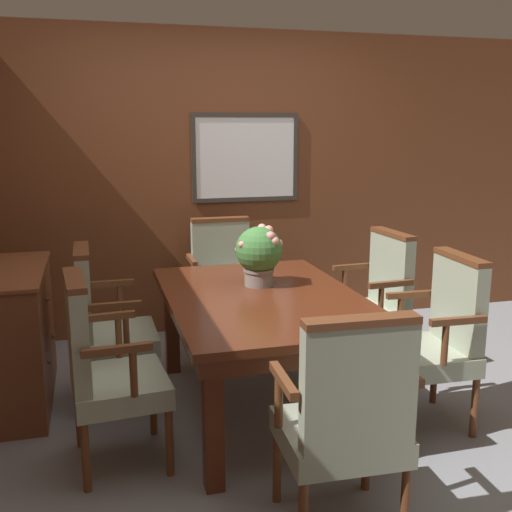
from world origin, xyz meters
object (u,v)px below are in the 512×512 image
(potted_plant, at_px, (259,253))
(chair_head_near, at_px, (347,417))
(chair_left_near, at_px, (103,365))
(dining_table, at_px, (263,310))
(chair_right_near, at_px, (438,334))
(sideboard_cabinet, at_px, (8,338))
(chair_right_far, at_px, (375,298))
(chair_left_far, at_px, (105,321))
(chair_head_far, at_px, (224,278))

(potted_plant, bearing_deg, chair_head_near, -90.80)
(chair_left_near, bearing_deg, potted_plant, -63.81)
(dining_table, bearing_deg, potted_plant, 80.42)
(chair_right_near, xyz_separation_m, potted_plant, (-0.88, 0.62, 0.39))
(dining_table, xyz_separation_m, chair_left_near, (-0.92, -0.36, -0.10))
(chair_head_near, height_order, sideboard_cabinet, chair_head_near)
(potted_plant, bearing_deg, dining_table, -99.58)
(chair_left_near, distance_m, chair_right_far, 1.98)
(chair_right_near, xyz_separation_m, chair_head_near, (-0.90, -0.78, 0.00))
(chair_right_far, bearing_deg, dining_table, -71.57)
(sideboard_cabinet, bearing_deg, potted_plant, -10.91)
(chair_left_far, xyz_separation_m, chair_right_near, (1.82, -0.75, 0.00))
(chair_left_far, relative_size, sideboard_cabinet, 0.96)
(chair_left_far, relative_size, chair_head_far, 1.00)
(chair_left_near, distance_m, chair_right_near, 1.84)
(chair_left_far, height_order, chair_head_far, same)
(chair_right_far, height_order, sideboard_cabinet, chair_right_far)
(chair_left_near, xyz_separation_m, chair_right_near, (1.84, -0.04, 0.00))
(chair_head_far, relative_size, potted_plant, 2.62)
(chair_right_near, relative_size, sideboard_cabinet, 0.96)
(sideboard_cabinet, bearing_deg, dining_table, -18.78)
(chair_left_far, height_order, chair_head_near, same)
(chair_right_near, distance_m, chair_head_near, 1.19)
(chair_left_near, relative_size, chair_right_near, 1.00)
(chair_right_near, distance_m, chair_right_far, 0.77)
(chair_right_near, distance_m, chair_head_far, 1.83)
(dining_table, height_order, sideboard_cabinet, sideboard_cabinet)
(chair_left_near, height_order, chair_right_far, same)
(chair_left_far, relative_size, chair_right_near, 1.00)
(chair_left_far, bearing_deg, chair_left_near, 177.38)
(dining_table, relative_size, chair_left_near, 1.68)
(chair_right_far, distance_m, potted_plant, 0.98)
(potted_plant, bearing_deg, chair_right_near, -34.86)
(dining_table, distance_m, chair_left_near, 1.00)
(potted_plant, xyz_separation_m, sideboard_cabinet, (-1.51, 0.29, -0.50))
(dining_table, bearing_deg, chair_left_near, -158.56)
(dining_table, relative_size, chair_head_far, 1.68)
(chair_head_far, distance_m, potted_plant, 1.06)
(potted_plant, distance_m, sideboard_cabinet, 1.62)
(chair_head_far, xyz_separation_m, chair_head_near, (-0.01, -2.38, 0.00))
(sideboard_cabinet, bearing_deg, chair_left_far, -15.24)
(chair_head_near, bearing_deg, chair_left_near, -38.51)
(chair_left_near, height_order, sideboard_cabinet, chair_left_near)
(dining_table, bearing_deg, chair_head_far, 88.80)
(chair_left_near, height_order, chair_right_near, same)
(chair_left_near, distance_m, chair_head_far, 1.82)
(chair_right_far, xyz_separation_m, chair_head_far, (-0.89, 0.83, 0.00))
(chair_right_far, relative_size, potted_plant, 2.62)
(chair_head_near, distance_m, sideboard_cabinet, 2.25)
(chair_left_far, distance_m, sideboard_cabinet, 0.61)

